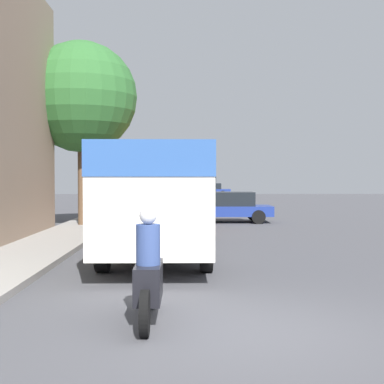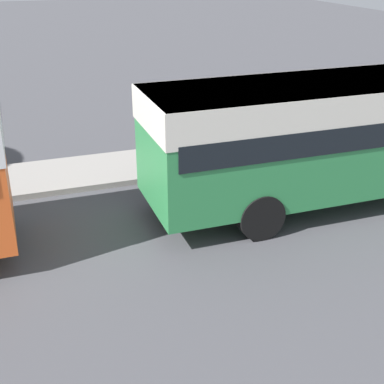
# 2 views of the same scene
# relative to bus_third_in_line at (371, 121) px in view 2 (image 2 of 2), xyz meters

# --- Properties ---
(bus_third_in_line) EXTENTS (2.53, 10.66, 2.90)m
(bus_third_in_line) POSITION_rel_bus_third_in_line_xyz_m (0.00, 0.00, 0.00)
(bus_third_in_line) COLOR #2D8447
(bus_third_in_line) RESTS_ON ground_plane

